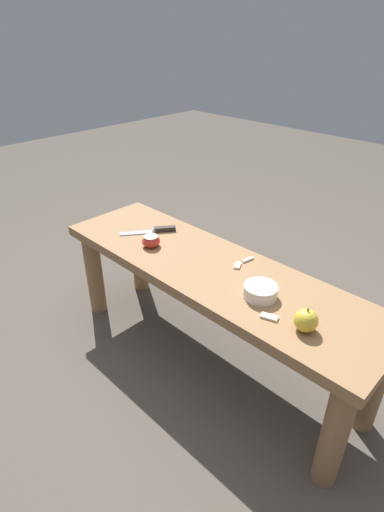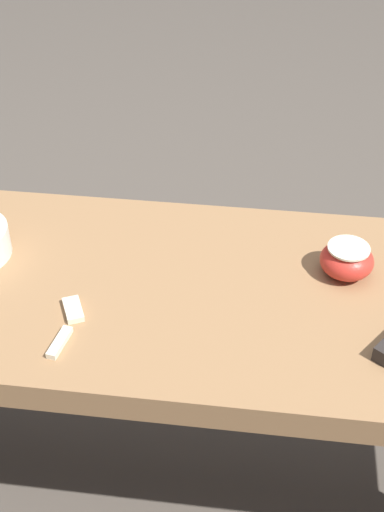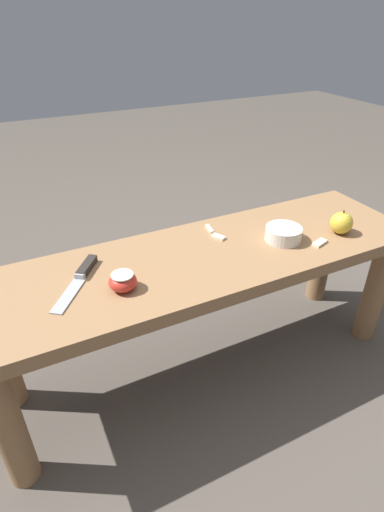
% 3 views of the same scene
% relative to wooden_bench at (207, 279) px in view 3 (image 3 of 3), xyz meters
% --- Properties ---
extents(ground_plane, '(8.00, 8.00, 0.00)m').
position_rel_wooden_bench_xyz_m(ground_plane, '(0.00, 0.00, -0.36)').
color(ground_plane, '#4C443D').
extents(wooden_bench, '(1.34, 0.39, 0.45)m').
position_rel_wooden_bench_xyz_m(wooden_bench, '(0.00, 0.00, 0.00)').
color(wooden_bench, olive).
rests_on(wooden_bench, ground_plane).
extents(knife, '(0.16, 0.21, 0.02)m').
position_rel_wooden_bench_xyz_m(knife, '(-0.35, 0.04, 0.10)').
color(knife, '#9EA0A5').
rests_on(knife, wooden_bench).
extents(apple_whole, '(0.07, 0.07, 0.08)m').
position_rel_wooden_bench_xyz_m(apple_whole, '(0.43, -0.07, 0.13)').
color(apple_whole, gold).
rests_on(apple_whole, wooden_bench).
extents(apple_cut, '(0.07, 0.07, 0.04)m').
position_rel_wooden_bench_xyz_m(apple_cut, '(-0.27, -0.06, 0.11)').
color(apple_cut, red).
rests_on(apple_cut, wooden_bench).
extents(apple_slice_near_knife, '(0.04, 0.05, 0.01)m').
position_rel_wooden_bench_xyz_m(apple_slice_near_knife, '(0.07, 0.07, 0.09)').
color(apple_slice_near_knife, beige).
rests_on(apple_slice_near_knife, wooden_bench).
extents(apple_slice_center, '(0.06, 0.04, 0.01)m').
position_rel_wooden_bench_xyz_m(apple_slice_center, '(0.33, -0.10, 0.09)').
color(apple_slice_center, beige).
rests_on(apple_slice_center, wooden_bench).
extents(apple_slice_near_bowl, '(0.02, 0.05, 0.01)m').
position_rel_wooden_bench_xyz_m(apple_slice_near_bowl, '(0.08, 0.13, 0.09)').
color(apple_slice_near_bowl, beige).
rests_on(apple_slice_near_bowl, wooden_bench).
extents(bowl, '(0.11, 0.11, 0.04)m').
position_rel_wooden_bench_xyz_m(bowl, '(0.25, -0.03, 0.11)').
color(bowl, silver).
rests_on(bowl, wooden_bench).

